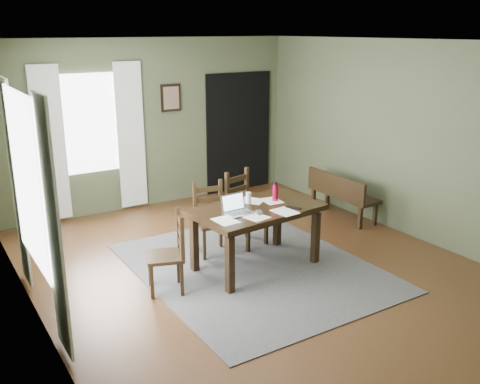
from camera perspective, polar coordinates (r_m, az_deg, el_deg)
ground at (r=6.67m, az=1.39°, el=-8.10°), size 5.00×6.00×0.01m
room_shell at (r=6.12m, az=1.51°, el=7.40°), size 5.02×6.02×2.71m
rug at (r=6.66m, az=1.39°, el=-8.02°), size 2.60×3.20×0.01m
dining_table at (r=6.44m, az=1.75°, el=-2.43°), size 1.61×1.06×0.77m
chair_end at (r=5.98m, az=-7.55°, el=-6.53°), size 0.51×0.51×0.92m
chair_back_left at (r=6.93m, az=-3.09°, el=-2.93°), size 0.48×0.48×0.94m
chair_back_right at (r=7.19m, az=0.50°, el=-1.87°), size 0.53×0.53×1.01m
bench at (r=8.37m, az=10.70°, el=0.03°), size 0.40×1.24×0.70m
laptop at (r=6.19m, az=-0.42°, el=-1.74°), size 0.33×0.27×0.22m
computer_mouse at (r=6.17m, az=2.07°, el=-2.20°), size 0.09×0.12×0.03m
tv_remote at (r=6.38m, az=5.75°, el=-1.69°), size 0.13×0.19×0.02m
drinking_glass at (r=6.52m, az=0.91°, el=-0.63°), size 0.08×0.08×0.14m
water_bottle at (r=6.62m, az=3.78°, el=-0.02°), size 0.08×0.08×0.25m
paper_a at (r=5.96m, az=-1.55°, el=-3.07°), size 0.24×0.30×0.00m
paper_b at (r=6.26m, az=4.81°, el=-2.11°), size 0.26×0.32×0.00m
paper_c at (r=6.64m, az=1.13°, el=-0.92°), size 0.38×0.40×0.00m
paper_d at (r=6.64m, az=3.41°, el=-0.94°), size 0.24×0.30×0.00m
paper_e at (r=6.08m, az=1.55°, el=-2.64°), size 0.30×0.35×0.00m
window_left at (r=5.47m, az=-21.87°, el=1.21°), size 0.01×1.30×1.70m
window_back at (r=8.44m, az=-15.70°, el=7.03°), size 1.00×0.01×1.50m
curtain_left_near at (r=4.78m, az=-19.30°, el=-3.87°), size 0.03×0.48×2.30m
curtain_left_far at (r=6.32m, az=-22.79°, el=0.77°), size 0.03×0.48×2.30m
curtain_back_left at (r=8.31m, az=-19.59°, el=4.76°), size 0.44×0.03×2.30m
curtain_back_right at (r=8.65m, az=-11.57°, el=5.86°), size 0.44×0.03×2.30m
framed_picture at (r=8.87m, az=-7.38°, el=9.93°), size 0.34×0.03×0.44m
doorway_back at (r=9.59m, az=-0.14°, el=6.37°), size 1.30×0.03×2.10m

